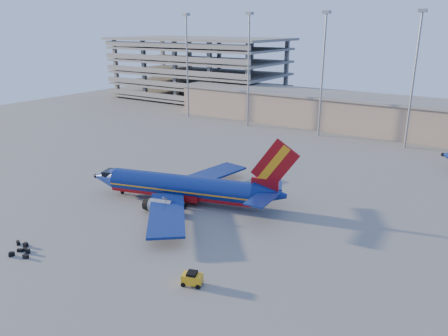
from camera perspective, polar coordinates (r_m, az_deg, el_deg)
The scene contains 7 objects.
ground at distance 67.36m, azimuth 1.43°, elevation -4.13°, with size 220.00×220.00×0.00m, color slate.
terminal_building at distance 115.17m, azimuth 21.58°, elevation 6.28°, with size 122.00×16.00×8.50m.
parking_garage at distance 159.14m, azimuth -3.32°, elevation 13.16°, with size 62.00×32.00×21.40m.
light_mast_row at distance 103.04m, azimuth 18.15°, elevation 12.85°, with size 101.60×1.60×28.65m.
aircraft_main at distance 65.75m, azimuth -4.97°, elevation -2.56°, with size 31.89×30.24×11.05m.
baggage_tug at distance 46.38m, azimuth -4.18°, elevation -14.17°, with size 2.41×1.90×1.51m.
luggage_pile at distance 57.76m, azimuth -25.01°, elevation -9.69°, with size 4.50×2.90×0.54m.
Camera 1 is at (33.08, -52.81, 25.57)m, focal length 35.00 mm.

